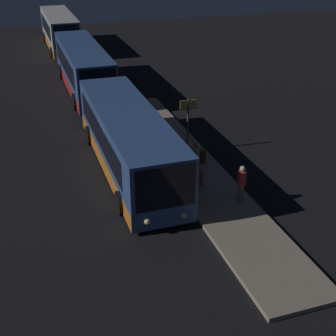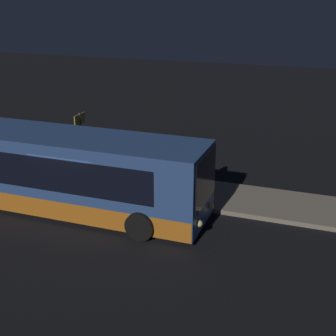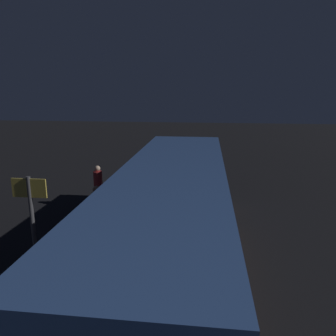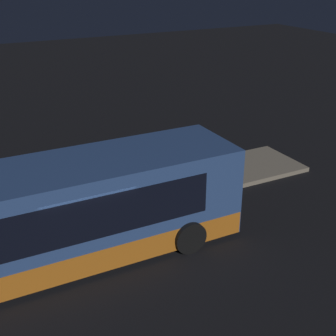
{
  "view_description": "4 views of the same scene",
  "coord_description": "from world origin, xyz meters",
  "px_view_note": "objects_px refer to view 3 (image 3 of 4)",
  "views": [
    {
      "loc": [
        18.57,
        -4.31,
        10.18
      ],
      "look_at": [
        3.16,
        0.79,
        1.87
      ],
      "focal_mm": 50.0,
      "sensor_mm": 36.0,
      "label": 1
    },
    {
      "loc": [
        8.36,
        -13.51,
        7.58
      ],
      "look_at": [
        3.16,
        0.79,
        1.87
      ],
      "focal_mm": 50.0,
      "sensor_mm": 36.0,
      "label": 2
    },
    {
      "loc": [
        -8.79,
        -0.63,
        4.77
      ],
      "look_at": [
        3.16,
        0.79,
        1.87
      ],
      "focal_mm": 35.0,
      "sensor_mm": 36.0,
      "label": 3
    },
    {
      "loc": [
        -2.96,
        -11.04,
        7.81
      ],
      "look_at": [
        3.16,
        0.79,
        1.87
      ],
      "focal_mm": 50.0,
      "sensor_mm": 36.0,
      "label": 4
    }
  ],
  "objects_px": {
    "bus_lead": "(172,222)",
    "sign_post": "(32,214)",
    "passenger_with_bags": "(98,183)",
    "trash_bin": "(64,235)",
    "suitcase": "(112,212)",
    "passenger_waiting": "(121,198)",
    "passenger_boarding": "(97,207)"
  },
  "relations": [
    {
      "from": "bus_lead",
      "to": "suitcase",
      "type": "distance_m",
      "value": 3.86
    },
    {
      "from": "bus_lead",
      "to": "trash_bin",
      "type": "xyz_separation_m",
      "value": [
        0.85,
        3.38,
        -0.93
      ]
    },
    {
      "from": "passenger_boarding",
      "to": "trash_bin",
      "type": "xyz_separation_m",
      "value": [
        -1.03,
        0.72,
        -0.54
      ]
    },
    {
      "from": "bus_lead",
      "to": "passenger_boarding",
      "type": "xyz_separation_m",
      "value": [
        1.88,
        2.66,
        -0.38
      ]
    },
    {
      "from": "passenger_boarding",
      "to": "passenger_waiting",
      "type": "height_order",
      "value": "passenger_waiting"
    },
    {
      "from": "passenger_boarding",
      "to": "suitcase",
      "type": "distance_m",
      "value": 1.1
    },
    {
      "from": "sign_post",
      "to": "trash_bin",
      "type": "height_order",
      "value": "sign_post"
    },
    {
      "from": "bus_lead",
      "to": "suitcase",
      "type": "xyz_separation_m",
      "value": [
        2.83,
        2.46,
        -0.91
      ]
    },
    {
      "from": "passenger_waiting",
      "to": "sign_post",
      "type": "relative_size",
      "value": 0.71
    },
    {
      "from": "bus_lead",
      "to": "sign_post",
      "type": "bearing_deg",
      "value": 105.25
    },
    {
      "from": "bus_lead",
      "to": "passenger_with_bags",
      "type": "relative_size",
      "value": 7.14
    },
    {
      "from": "passenger_waiting",
      "to": "trash_bin",
      "type": "distance_m",
      "value": 2.2
    },
    {
      "from": "suitcase",
      "to": "sign_post",
      "type": "xyz_separation_m",
      "value": [
        -3.73,
        0.84,
        1.35
      ]
    },
    {
      "from": "bus_lead",
      "to": "passenger_waiting",
      "type": "distance_m",
      "value": 3.11
    },
    {
      "from": "passenger_boarding",
      "to": "sign_post",
      "type": "distance_m",
      "value": 2.97
    },
    {
      "from": "bus_lead",
      "to": "sign_post",
      "type": "relative_size",
      "value": 4.32
    },
    {
      "from": "passenger_waiting",
      "to": "sign_post",
      "type": "bearing_deg",
      "value": -115.69
    },
    {
      "from": "trash_bin",
      "to": "bus_lead",
      "type": "bearing_deg",
      "value": -104.12
    },
    {
      "from": "passenger_boarding",
      "to": "passenger_with_bags",
      "type": "xyz_separation_m",
      "value": [
        2.79,
        0.91,
        -0.01
      ]
    },
    {
      "from": "bus_lead",
      "to": "suitcase",
      "type": "relative_size",
      "value": 12.26
    },
    {
      "from": "passenger_with_bags",
      "to": "trash_bin",
      "type": "height_order",
      "value": "passenger_with_bags"
    },
    {
      "from": "bus_lead",
      "to": "sign_post",
      "type": "height_order",
      "value": "bus_lead"
    },
    {
      "from": "passenger_with_bags",
      "to": "sign_post",
      "type": "relative_size",
      "value": 0.6
    },
    {
      "from": "passenger_with_bags",
      "to": "trash_bin",
      "type": "relative_size",
      "value": 2.43
    },
    {
      "from": "passenger_boarding",
      "to": "sign_post",
      "type": "height_order",
      "value": "sign_post"
    },
    {
      "from": "passenger_boarding",
      "to": "passenger_waiting",
      "type": "distance_m",
      "value": 0.87
    },
    {
      "from": "passenger_waiting",
      "to": "trash_bin",
      "type": "relative_size",
      "value": 2.86
    },
    {
      "from": "passenger_waiting",
      "to": "suitcase",
      "type": "height_order",
      "value": "passenger_waiting"
    },
    {
      "from": "sign_post",
      "to": "passenger_waiting",
      "type": "bearing_deg",
      "value": -21.87
    },
    {
      "from": "bus_lead",
      "to": "passenger_waiting",
      "type": "relative_size",
      "value": 6.08
    },
    {
      "from": "passenger_with_bags",
      "to": "sign_post",
      "type": "height_order",
      "value": "sign_post"
    },
    {
      "from": "bus_lead",
      "to": "sign_post",
      "type": "distance_m",
      "value": 3.45
    }
  ]
}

